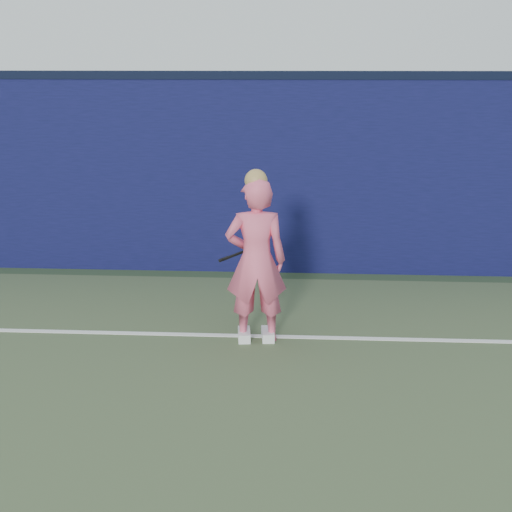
{
  "coord_description": "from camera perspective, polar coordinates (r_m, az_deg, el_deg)",
  "views": [
    {
      "loc": [
        -0.59,
        -2.78,
        2.74
      ],
      "look_at": [
        -0.99,
        3.94,
        0.88
      ],
      "focal_mm": 50.0,
      "sensor_mm": 36.0,
      "label": 1
    }
  ],
  "objects": [
    {
      "name": "backstop_wall",
      "position": [
        9.42,
        7.03,
        6.24
      ],
      "size": [
        24.0,
        0.4,
        2.5
      ],
      "primitive_type": "cube",
      "color": "#0B0F34",
      "rests_on": "ground"
    },
    {
      "name": "wall_cap",
      "position": [
        9.3,
        7.3,
        14.16
      ],
      "size": [
        24.0,
        0.42,
        0.1
      ],
      "primitive_type": "cube",
      "color": "black",
      "rests_on": "backstop_wall"
    },
    {
      "name": "player",
      "position": [
        7.0,
        -0.0,
        -0.34
      ],
      "size": [
        0.64,
        0.46,
        1.74
      ],
      "rotation": [
        0.0,
        0.0,
        3.25
      ],
      "color": "#F35E81",
      "rests_on": "ground"
    },
    {
      "name": "racket",
      "position": [
        7.46,
        -0.24,
        0.56
      ],
      "size": [
        0.52,
        0.25,
        0.29
      ],
      "rotation": [
        0.0,
        0.0,
        0.31
      ],
      "color": "black",
      "rests_on": "ground"
    }
  ]
}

